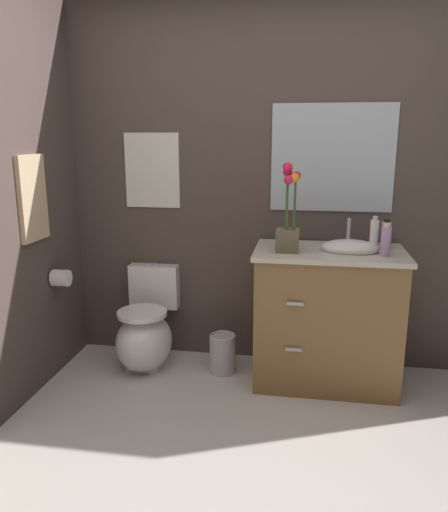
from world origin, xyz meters
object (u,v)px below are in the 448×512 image
at_px(soap_bottle, 374,235).
at_px(hand_wash_bottle, 386,241).
at_px(lotion_bottle, 386,234).
at_px(wall_poster, 152,171).
at_px(flower_vase, 289,220).
at_px(toilet, 146,333).
at_px(hanging_towel, 33,198).
at_px(toilet_paper_roll, 61,278).
at_px(trash_bin, 223,353).
at_px(wall_mirror, 332,158).
at_px(vanity_cabinet, 327,316).

height_order(soap_bottle, hand_wash_bottle, soap_bottle).
xyz_separation_m(lotion_bottle, wall_poster, (-1.59, 0.16, 0.37)).
relative_size(soap_bottle, lotion_bottle, 1.16).
bearing_deg(flower_vase, wall_poster, 158.98).
xyz_separation_m(toilet, hanging_towel, (-0.56, -0.36, 0.98)).
distance_m(hanging_towel, toilet_paper_roll, 0.57).
bearing_deg(trash_bin, wall_mirror, 22.08).
bearing_deg(toilet_paper_roll, vanity_cabinet, 5.57).
bearing_deg(trash_bin, hand_wash_bottle, -7.09).
height_order(toilet, wall_poster, wall_poster).
bearing_deg(vanity_cabinet, flower_vase, -162.98).
distance_m(toilet, trash_bin, 0.56).
distance_m(lotion_bottle, hand_wash_bottle, 0.25).
bearing_deg(toilet_paper_roll, toilet, 21.26).
relative_size(wall_poster, wall_mirror, 0.65).
bearing_deg(vanity_cabinet, wall_mirror, 90.51).
xyz_separation_m(soap_bottle, toilet_paper_roll, (-2.00, -0.19, -0.32)).
distance_m(wall_poster, toilet_paper_roll, 0.96).
bearing_deg(lotion_bottle, wall_poster, 174.36).
bearing_deg(toilet_paper_roll, wall_poster, 42.59).
relative_size(soap_bottle, wall_mirror, 0.27).
relative_size(trash_bin, toilet_paper_roll, 2.47).
height_order(flower_vase, toilet_paper_roll, flower_vase).
relative_size(flower_vase, lotion_bottle, 2.89).
bearing_deg(hanging_towel, soap_bottle, 9.77).
bearing_deg(flower_vase, vanity_cabinet, 17.02).
xyz_separation_m(soap_bottle, trash_bin, (-0.95, -0.01, -0.86)).
distance_m(trash_bin, wall_poster, 1.36).
relative_size(hand_wash_bottle, wall_mirror, 0.25).
bearing_deg(hand_wash_bottle, hanging_towel, -173.97).
bearing_deg(vanity_cabinet, soap_bottle, 4.89).
height_order(soap_bottle, toilet_paper_roll, soap_bottle).
xyz_separation_m(wall_poster, wall_mirror, (1.24, 0.00, 0.09)).
height_order(vanity_cabinet, wall_poster, wall_poster).
xyz_separation_m(lotion_bottle, toilet_paper_roll, (-2.09, -0.31, -0.30)).
bearing_deg(wall_mirror, wall_poster, 180.00).
distance_m(flower_vase, trash_bin, 1.05).
bearing_deg(wall_poster, trash_bin, -26.95).
distance_m(hand_wash_bottle, toilet_paper_roll, 2.08).
distance_m(vanity_cabinet, hand_wash_bottle, 0.62).
bearing_deg(trash_bin, toilet_paper_roll, -170.02).
height_order(toilet, hanging_towel, hanging_towel).
xyz_separation_m(trash_bin, toilet_paper_roll, (-1.05, -0.19, 0.54)).
bearing_deg(hand_wash_bottle, wall_poster, 165.42).
relative_size(flower_vase, wall_poster, 1.06).
bearing_deg(hanging_towel, hand_wash_bottle, 6.03).
bearing_deg(vanity_cabinet, toilet_paper_roll, -174.43).
distance_m(lotion_bottle, hanging_towel, 2.21).
bearing_deg(wall_poster, wall_mirror, 0.00).
distance_m(flower_vase, toilet_paper_roll, 1.54).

